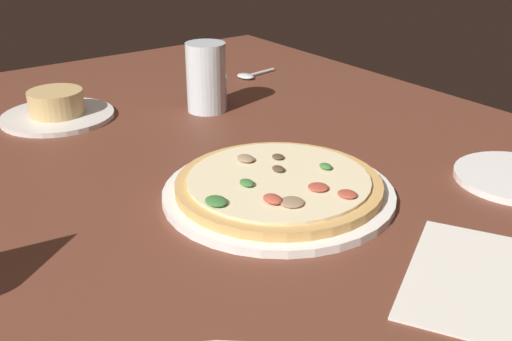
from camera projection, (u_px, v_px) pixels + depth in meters
The scene contains 6 objects.
dining_table at pixel (234, 202), 79.21cm from camera, with size 150.00×110.00×4.00cm, color brown.
pizza_main at pixel (278, 188), 75.60cm from camera, with size 28.77×28.77×3.39cm.
ramekin_on_saucer at pixel (57, 109), 101.85cm from camera, with size 18.52×18.52×4.83cm.
water_glass at pixel (206, 82), 104.30cm from camera, with size 6.81×6.81×11.76cm.
paper_menu at pixel (482, 280), 59.39cm from camera, with size 13.95×19.20×0.30cm, color silver.
spoon at pixel (249, 75), 125.11cm from camera, with size 4.40×9.84×1.00cm.
Camera 1 is at (-58.73, 38.99, 38.44)cm, focal length 42.93 mm.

